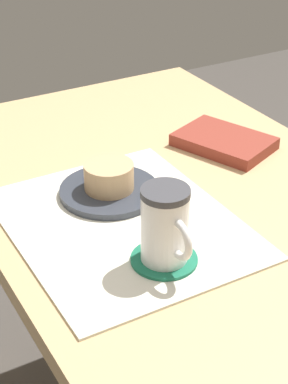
% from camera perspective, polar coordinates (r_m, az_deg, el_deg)
% --- Properties ---
extents(dining_table, '(1.17, 0.68, 0.72)m').
position_cam_1_polar(dining_table, '(1.14, 4.30, -4.99)').
color(dining_table, tan).
rests_on(dining_table, ground_plane).
extents(placemat, '(0.41, 0.34, 0.00)m').
position_cam_1_polar(placemat, '(1.04, -1.93, -2.84)').
color(placemat, silver).
rests_on(placemat, dining_table).
extents(pastry_plate, '(0.17, 0.17, 0.01)m').
position_cam_1_polar(pastry_plate, '(1.11, -3.09, 0.10)').
color(pastry_plate, '#333842').
rests_on(pastry_plate, placemat).
extents(pastry, '(0.09, 0.09, 0.05)m').
position_cam_1_polar(pastry, '(1.09, -3.13, 1.41)').
color(pastry, tan).
rests_on(pastry, pastry_plate).
extents(coffee_coaster, '(0.10, 0.10, 0.00)m').
position_cam_1_polar(coffee_coaster, '(0.95, 1.80, -5.99)').
color(coffee_coaster, '#196B4C').
rests_on(coffee_coaster, placemat).
extents(coffee_mug, '(0.10, 0.07, 0.12)m').
position_cam_1_polar(coffee_mug, '(0.91, 1.94, -3.01)').
color(coffee_mug, white).
rests_on(coffee_mug, coffee_coaster).
extents(small_book, '(0.21, 0.18, 0.02)m').
position_cam_1_polar(small_book, '(1.28, 7.12, 4.47)').
color(small_book, maroon).
rests_on(small_book, dining_table).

